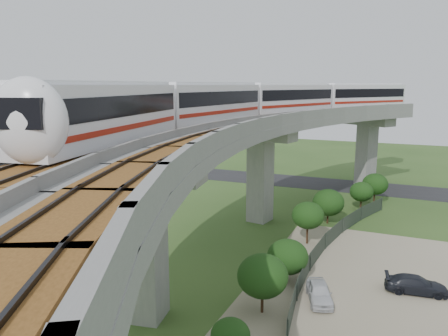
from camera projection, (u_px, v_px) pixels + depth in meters
The scene contains 15 objects.
ground at pixel (208, 254), 36.21m from camera, with size 160.00×160.00×0.00m, color #315020.
dirt_lot at pixel (386, 297), 28.93m from camera, with size 18.00×26.00×0.04m, color gray.
asphalt_road at pixel (297, 182), 63.23m from camera, with size 60.00×8.00×0.03m, color #232326.
viaduct at pixel (253, 149), 33.00m from camera, with size 19.58×73.98×11.40m.
metro_train at pixel (270, 100), 43.62m from camera, with size 17.25×60.15×3.64m.
fence at pixel (327, 265), 32.25m from camera, with size 3.87×38.73×1.50m.
tree_0 at pixel (375, 184), 51.43m from camera, with size 2.97×2.97×3.57m.
tree_1 at pixel (362, 192), 48.51m from camera, with size 2.57×2.57×3.23m.
tree_2 at pixel (328, 202), 43.88m from camera, with size 3.16×3.16×3.53m.
tree_3 at pixel (308, 215), 38.11m from camera, with size 2.81×2.81×3.82m.
tree_4 at pixel (288, 257), 30.95m from camera, with size 2.94×2.94×3.09m.
tree_5 at pixel (263, 276), 26.48m from camera, with size 3.13×3.13×3.76m.
tree_6 at pixel (230, 336), 21.79m from camera, with size 2.02×2.02×2.39m.
car_white at pixel (319, 292), 28.20m from camera, with size 1.45×3.60×1.23m, color silver.
car_dark at pixel (416, 285), 29.35m from camera, with size 1.63×4.02×1.17m, color black.
Camera 1 is at (14.83, -30.86, 13.87)m, focal length 35.00 mm.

